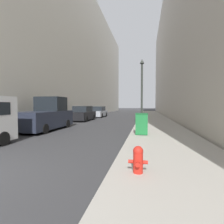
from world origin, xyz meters
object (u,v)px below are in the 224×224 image
fire_hydrant (138,159)px  lamppost (142,90)px  parked_sedan_near (83,114)px  parked_sedan_far (99,112)px  trash_bin (142,124)px  pickup_truck (46,116)px

fire_hydrant → lamppost: 10.76m
fire_hydrant → parked_sedan_near: size_ratio=0.15×
fire_hydrant → parked_sedan_far: bearing=108.0°
lamppost → parked_sedan_far: (-6.73, 10.79, -2.32)m
parked_sedan_far → trash_bin: bearing=-66.2°
pickup_truck → fire_hydrant: bearing=-46.0°
pickup_truck → parked_sedan_near: pickup_truck is taller
pickup_truck → lamppost: bearing=24.7°
pickup_truck → parked_sedan_near: (0.00, 7.58, -0.22)m
fire_hydrant → lamppost: (-0.17, 10.45, 2.58)m
fire_hydrant → pickup_truck: pickup_truck is taller
lamppost → trash_bin: bearing=-88.6°
fire_hydrant → trash_bin: (-0.05, 5.72, 0.28)m
parked_sedan_near → parked_sedan_far: (0.13, 6.36, -0.04)m
pickup_truck → parked_sedan_far: pickup_truck is taller
pickup_truck → parked_sedan_far: 13.94m
trash_bin → parked_sedan_near: 11.51m
pickup_truck → parked_sedan_far: bearing=89.4°
pickup_truck → trash_bin: bearing=-12.7°
trash_bin → lamppost: lamppost is taller
fire_hydrant → trash_bin: size_ratio=0.55×
trash_bin → pickup_truck: (-6.98, 1.57, 0.24)m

